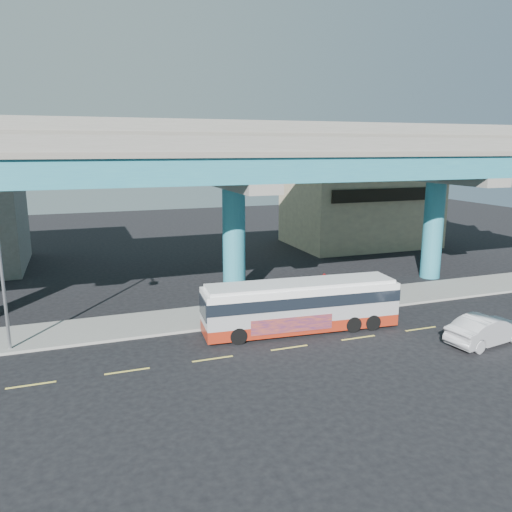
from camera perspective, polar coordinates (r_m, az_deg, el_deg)
name	(u,v)px	position (r m, az deg, el deg)	size (l,w,h in m)	color
ground	(287,346)	(25.96, 3.56, -10.19)	(120.00, 120.00, 0.00)	black
sidewalk	(252,312)	(30.74, -0.51, -6.39)	(70.00, 4.00, 0.15)	gray
lane_markings	(289,348)	(25.70, 3.83, -10.42)	(58.00, 0.12, 0.01)	#D8C64C
viaduct	(233,160)	(32.56, -2.68, 10.90)	(52.00, 12.40, 11.70)	#226682
building_beige	(359,211)	(53.15, 11.72, 5.09)	(14.00, 10.23, 7.00)	tan
transit_bus	(301,304)	(27.56, 5.16, -5.49)	(11.00, 3.14, 2.78)	maroon
sedan	(486,330)	(28.47, 24.84, -7.65)	(4.81, 2.34, 1.52)	#B2B2B7
stop_sign	(324,284)	(30.68, 7.75, -3.19)	(0.57, 0.44, 2.31)	gray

